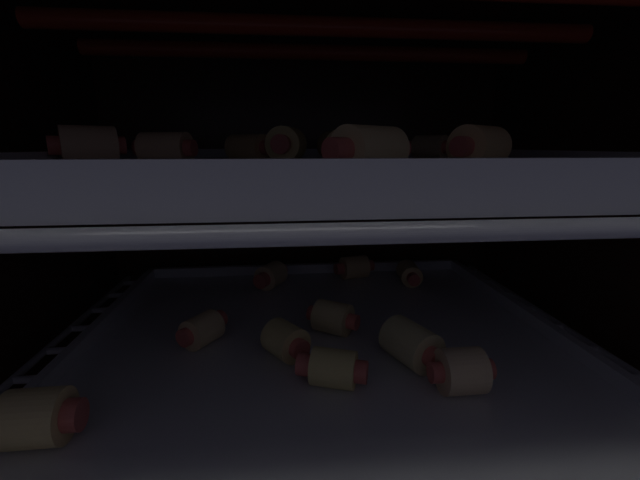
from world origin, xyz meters
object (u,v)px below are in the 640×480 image
pig_in_blanket_lower_3 (203,328)px  pig_in_blanket_upper_1 (370,149)px  pig_in_blanket_upper_4 (479,146)px  pig_in_blanket_upper_7 (89,145)px  baking_tray_upper (323,169)px  pig_in_blanket_lower_4 (409,273)px  pig_in_blanket_lower_5 (286,341)px  oven_rack_upper (323,181)px  pig_in_blanket_upper_5 (358,147)px  pig_in_blanket_lower_6 (411,344)px  pig_in_blanket_upper_9 (431,147)px  pig_in_blanket_lower_8 (37,418)px  pig_in_blanket_lower_7 (332,368)px  pig_in_blanket_lower_9 (461,371)px  pig_in_blanket_lower_1 (333,318)px  pig_in_blanket_upper_2 (375,146)px  oven_rack_lower (323,350)px  pig_in_blanket_upper_0 (286,144)px  heating_element (324,26)px  pig_in_blanket_upper_6 (335,146)px  pig_in_blanket_lower_2 (271,275)px  pig_in_blanket_lower_0 (354,267)px  pig_in_blanket_upper_8 (249,148)px  pig_in_blanket_upper_3 (166,148)px

pig_in_blanket_lower_3 → pig_in_blanket_upper_1: bearing=-44.6°
pig_in_blanket_upper_4 → pig_in_blanket_upper_7: pig_in_blanket_upper_7 is taller
baking_tray_upper → pig_in_blanket_lower_4: bearing=47.8°
pig_in_blanket_lower_5 → oven_rack_upper: oven_rack_upper is taller
pig_in_blanket_upper_5 → pig_in_blanket_lower_6: bearing=-86.7°
pig_in_blanket_upper_9 → pig_in_blanket_lower_8: bearing=-144.7°
pig_in_blanket_lower_7 → baking_tray_upper: 15.44cm
pig_in_blanket_lower_9 → pig_in_blanket_lower_7: bearing=169.7°
pig_in_blanket_lower_4 → pig_in_blanket_lower_1: bearing=-132.1°
pig_in_blanket_lower_5 → pig_in_blanket_upper_2: bearing=14.3°
oven_rack_lower → pig_in_blanket_lower_1: size_ratio=10.43×
pig_in_blanket_upper_7 → pig_in_blanket_lower_1: bearing=5.2°
pig_in_blanket_upper_2 → pig_in_blanket_upper_1: bearing=-104.9°
pig_in_blanket_upper_1 → pig_in_blanket_upper_7: 21.66cm
baking_tray_upper → pig_in_blanket_upper_7: bearing=-178.0°
pig_in_blanket_upper_0 → oven_rack_upper: bearing=-55.3°
pig_in_blanket_lower_7 → oven_rack_upper: size_ratio=0.10×
heating_element → pig_in_blanket_upper_4: bearing=-33.1°
heating_element → pig_in_blanket_upper_5: (5.43, 13.68, -8.91)cm
heating_element → pig_in_blanket_lower_4: (12.31, 13.56, -24.28)cm
pig_in_blanket_lower_4 → pig_in_blanket_upper_1: pig_in_blanket_upper_1 is taller
pig_in_blanket_upper_6 → pig_in_blanket_upper_4: bearing=-55.7°
pig_in_blanket_upper_0 → pig_in_blanket_lower_6: bearing=-43.6°
pig_in_blanket_lower_7 → pig_in_blanket_upper_5: pig_in_blanket_upper_5 is taller
pig_in_blanket_lower_9 → oven_rack_upper: bearing=134.7°
heating_element → pig_in_blanket_lower_2: 28.28cm
oven_rack_upper → pig_in_blanket_lower_3: bearing=177.7°
pig_in_blanket_lower_3 → baking_tray_upper: size_ratio=0.12×
pig_in_blanket_upper_5 → oven_rack_upper: bearing=-111.7°
pig_in_blanket_lower_1 → pig_in_blanket_upper_5: 20.22cm
pig_in_blanket_lower_8 → pig_in_blanket_lower_5: bearing=30.0°
pig_in_blanket_lower_0 → pig_in_blanket_upper_6: (-4.11, -10.87, 15.42)cm
oven_rack_lower → pig_in_blanket_upper_7: bearing=-178.0°
pig_in_blanket_lower_2 → pig_in_blanket_upper_8: pig_in_blanket_upper_8 is taller
pig_in_blanket_lower_3 → pig_in_blanket_upper_2: 21.30cm
pig_in_blanket_lower_1 → pig_in_blanket_lower_9: bearing=-52.2°
oven_rack_upper → pig_in_blanket_lower_5: bearing=-139.6°
pig_in_blanket_lower_3 → pig_in_blanket_upper_9: (23.43, 10.13, 15.38)cm
pig_in_blanket_lower_1 → pig_in_blanket_upper_0: (-3.92, 3.07, 15.52)cm
pig_in_blanket_lower_0 → pig_in_blanket_upper_6: bearing=-110.7°
oven_rack_upper → pig_in_blanket_upper_1: bearing=-83.5°
pig_in_blanket_lower_0 → pig_in_blanket_upper_8: 21.76cm
pig_in_blanket_lower_7 → pig_in_blanket_upper_1: (1.41, -4.01, 15.32)cm
baking_tray_upper → pig_in_blanket_upper_4: 11.87cm
pig_in_blanket_lower_8 → pig_in_blanket_upper_3: bearing=67.1°
pig_in_blanket_lower_8 → pig_in_blanket_lower_4: bearing=39.5°
pig_in_blanket_lower_2 → pig_in_blanket_lower_5: same height
pig_in_blanket_lower_0 → pig_in_blanket_lower_7: 24.31cm
pig_in_blanket_upper_6 → pig_in_blanket_upper_9: size_ratio=1.09×
pig_in_blanket_lower_9 → pig_in_blanket_upper_5: (-3.30, 22.50, 15.08)cm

